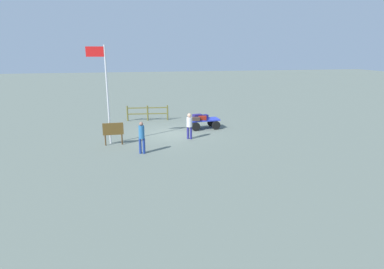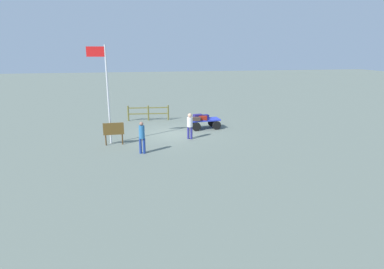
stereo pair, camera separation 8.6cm
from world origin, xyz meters
name	(u,v)px [view 1 (the left image)]	position (x,y,z in m)	size (l,w,h in m)	color
ground_plane	(173,133)	(0.00, 0.00, 0.00)	(120.00, 120.00, 0.00)	slate
luggage_cart	(204,122)	(-2.27, -0.88, 0.49)	(2.18, 1.30, 0.70)	#2939CA
suitcase_navy	(204,117)	(-2.31, -1.03, 0.83)	(0.63, 0.47, 0.27)	navy
suitcase_dark	(195,119)	(-1.59, -0.45, 0.82)	(0.64, 0.38, 0.24)	#382B25
suitcase_maroon	(197,117)	(-1.80, -0.86, 0.87)	(0.69, 0.52, 0.35)	navy
suitcase_tan	(202,118)	(-2.10, -0.58, 0.83)	(0.61, 0.45, 0.27)	maroon
worker_lead	(189,124)	(-0.79, 1.57, 0.96)	(0.48, 0.48, 1.62)	navy
worker_trailing	(142,136)	(2.24, 3.95, 0.98)	(0.38, 0.38, 1.74)	navy
flagpole	(105,86)	(4.12, 1.64, 3.38)	(1.07, 0.10, 5.68)	silver
signboard	(113,130)	(3.79, 2.01, 0.87)	(1.18, 0.11, 1.32)	#4C3319
wooden_fence	(148,112)	(1.43, -4.36, 0.67)	(3.22, 0.40, 1.18)	brown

